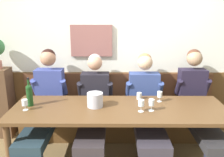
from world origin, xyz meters
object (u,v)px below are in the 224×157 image
object	(u,v)px
person_center_right_seat	(45,104)
wine_glass_near_bucket	(151,103)
wine_glass_left_end	(25,103)
water_tumbler_center	(139,96)
person_center_left_seat	(94,107)
wine_glass_mid_right	(160,95)
dining_table	(119,113)
person_left_seat	(147,107)
wine_glass_by_bottle	(141,104)
ice_bucket	(95,100)
wine_bottle_amber_mid	(29,94)
wall_bench	(118,119)
person_right_seat	(198,104)

from	to	relation	value
person_center_right_seat	wine_glass_near_bucket	xyz separation A→B (m)	(1.35, -0.42, 0.18)
wine_glass_near_bucket	wine_glass_left_end	bearing A→B (deg)	179.74
person_center_right_seat	water_tumbler_center	size ratio (longest dim) A/B	15.36
person_center_left_seat	wine_glass_mid_right	distance (m)	0.87
dining_table	person_left_seat	bearing A→B (deg)	40.01
person_left_seat	wine_glass_near_bucket	size ratio (longest dim) A/B	9.27
wine_glass_by_bottle	person_left_seat	bearing A→B (deg)	73.15
person_center_left_seat	ice_bucket	xyz separation A→B (m)	(0.04, -0.28, 0.21)
wine_bottle_amber_mid	person_center_left_seat	bearing A→B (deg)	19.37
wine_glass_left_end	water_tumbler_center	distance (m)	1.40
wall_bench	person_right_seat	xyz separation A→B (m)	(1.05, -0.34, 0.38)
person_right_seat	water_tumbler_center	size ratio (longest dim) A/B	15.36
wine_glass_left_end	dining_table	bearing A→B (deg)	3.91
wine_bottle_amber_mid	wine_glass_left_end	distance (m)	0.15
water_tumbler_center	ice_bucket	bearing A→B (deg)	-155.29
dining_table	water_tumbler_center	size ratio (longest dim) A/B	29.30
wine_glass_near_bucket	wall_bench	bearing A→B (deg)	115.58
person_left_seat	person_right_seat	world-z (taller)	person_right_seat
person_center_left_seat	ice_bucket	bearing A→B (deg)	-81.51
wall_bench	wine_glass_near_bucket	bearing A→B (deg)	-64.42
wall_bench	person_center_left_seat	xyz separation A→B (m)	(-0.33, -0.36, 0.34)
wall_bench	wine_glass_by_bottle	size ratio (longest dim) A/B	20.16
wall_bench	person_center_left_seat	distance (m)	0.59
person_left_seat	water_tumbler_center	xyz separation A→B (m)	(-0.11, -0.02, 0.17)
wine_glass_left_end	person_left_seat	bearing A→B (deg)	14.82
person_right_seat	wine_glass_by_bottle	distance (m)	0.94
person_left_seat	wine_glass_by_bottle	bearing A→B (deg)	-106.85
dining_table	ice_bucket	world-z (taller)	ice_bucket
person_center_left_seat	wine_bottle_amber_mid	bearing A→B (deg)	-160.63
person_left_seat	wine_glass_near_bucket	world-z (taller)	person_left_seat
person_center_right_seat	person_right_seat	xyz separation A→B (m)	(2.04, -0.00, -0.00)
wine_glass_near_bucket	person_center_left_seat	bearing A→B (deg)	149.85
wine_glass_near_bucket	water_tumbler_center	xyz separation A→B (m)	(-0.10, 0.37, -0.05)
wine_glass_near_bucket	wine_glass_left_end	world-z (taller)	wine_glass_near_bucket
person_left_seat	wine_glass_mid_right	xyz separation A→B (m)	(0.14, -0.10, 0.22)
wine_glass_mid_right	water_tumbler_center	xyz separation A→B (m)	(-0.25, 0.09, -0.05)
wine_glass_near_bucket	person_center_right_seat	bearing A→B (deg)	162.80
wine_bottle_amber_mid	water_tumbler_center	xyz separation A→B (m)	(1.33, 0.23, -0.10)
person_right_seat	wine_glass_by_bottle	xyz separation A→B (m)	(-0.81, -0.44, 0.18)
wall_bench	dining_table	size ratio (longest dim) A/B	1.12
wine_glass_mid_right	person_left_seat	bearing A→B (deg)	143.34
wine_glass_mid_right	water_tumbler_center	size ratio (longest dim) A/B	1.53
wine_glass_left_end	person_center_left_seat	bearing A→B (deg)	27.71
dining_table	wine_glass_near_bucket	world-z (taller)	wine_glass_near_bucket
person_center_left_seat	wine_glass_near_bucket	xyz separation A→B (m)	(0.69, -0.40, 0.22)
ice_bucket	wine_glass_by_bottle	bearing A→B (deg)	-15.42
wine_glass_near_bucket	wine_glass_by_bottle	distance (m)	0.12
person_center_left_seat	ice_bucket	size ratio (longest dim) A/B	6.71
person_right_seat	wine_bottle_amber_mid	bearing A→B (deg)	-172.67
wine_glass_mid_right	ice_bucket	bearing A→B (deg)	-168.22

